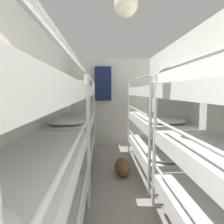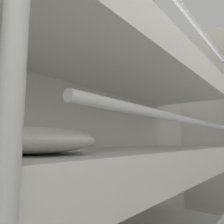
# 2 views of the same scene
# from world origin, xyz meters

# --- Properties ---
(bunk_stack_left_far) EXTENTS (0.70, 1.91, 1.74)m
(bunk_stack_left_far) POSITION_xyz_m (-0.76, 3.53, 0.94)
(bunk_stack_left_far) COLOR silver
(bunk_stack_left_far) RESTS_ON ground_plane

